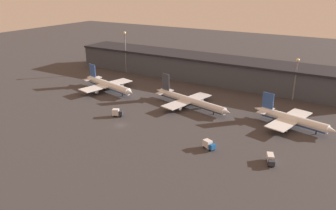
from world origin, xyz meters
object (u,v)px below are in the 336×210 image
object	(u,v)px
service_vehicle_0	(209,145)
service_vehicle_2	(271,159)
airplane_2	(292,119)
airplane_1	(189,101)
service_vehicle_1	(117,112)
airplane_0	(108,85)

from	to	relation	value
service_vehicle_0	service_vehicle_2	xyz separation A→B (m)	(21.90, 1.31, -0.15)
airplane_2	service_vehicle_2	size ratio (longest dim) A/B	5.51
airplane_1	airplane_2	bearing A→B (deg)	14.47
service_vehicle_0	service_vehicle_1	distance (m)	48.85
airplane_2	service_vehicle_0	bearing A→B (deg)	-107.49
airplane_0	service_vehicle_0	size ratio (longest dim) A/B	8.06
service_vehicle_2	service_vehicle_1	bearing A→B (deg)	-116.50
airplane_0	airplane_1	xyz separation A→B (m)	(50.50, 1.20, -0.38)
service_vehicle_0	service_vehicle_1	bearing A→B (deg)	-166.04
service_vehicle_1	service_vehicle_2	size ratio (longest dim) A/B	0.79
airplane_1	airplane_0	bearing A→B (deg)	-164.87
airplane_1	service_vehicle_2	distance (m)	58.65
airplane_1	airplane_2	distance (m)	47.69
airplane_0	service_vehicle_0	bearing A→B (deg)	-10.17
airplane_0	airplane_2	xyz separation A→B (m)	(98.18, 1.78, -0.16)
airplane_1	service_vehicle_1	distance (m)	35.69
airplane_0	service_vehicle_1	world-z (taller)	airplane_0
airplane_1	service_vehicle_2	world-z (taller)	airplane_1
airplane_0	service_vehicle_2	distance (m)	103.67
airplane_0	service_vehicle_2	bearing A→B (deg)	-4.59
airplane_2	airplane_0	bearing A→B (deg)	-165.19
airplane_1	service_vehicle_2	bearing A→B (deg)	-21.48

